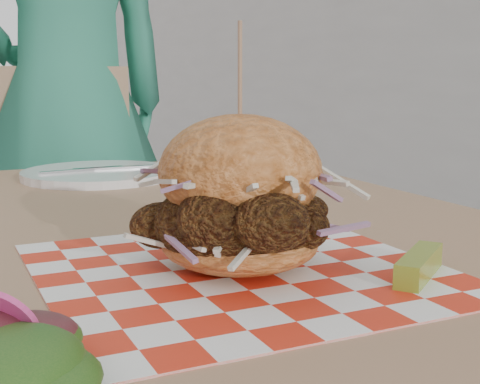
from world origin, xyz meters
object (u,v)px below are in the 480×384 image
(sandwich, at_px, (240,203))
(diner, at_px, (69,101))
(patio_chair, at_px, (62,230))
(patio_table, at_px, (186,290))

(sandwich, bearing_deg, diner, 86.14)
(patio_chair, height_order, sandwich, sandwich)
(patio_table, xyz_separation_m, sandwich, (-0.02, -0.19, 0.14))
(sandwich, bearing_deg, patio_chair, 88.54)
(patio_table, height_order, sandwich, sandwich)
(diner, height_order, patio_chair, diner)
(patio_chair, distance_m, sandwich, 1.12)
(patio_chair, bearing_deg, sandwich, -84.59)
(patio_table, distance_m, sandwich, 0.24)
(diner, distance_m, sandwich, 1.21)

